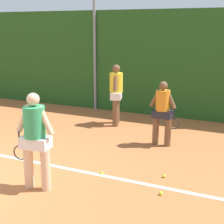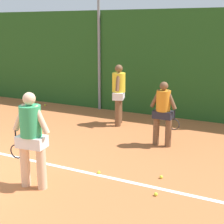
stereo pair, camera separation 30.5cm
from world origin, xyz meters
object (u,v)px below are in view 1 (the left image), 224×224
player_backcourt_far (116,91)px  tennis_ball_3 (164,176)px  player_foreground_near (35,136)px  tennis_ball_5 (161,193)px  player_midcourt (163,110)px  tennis_ball_0 (40,106)px  tennis_ball_1 (102,173)px

player_backcourt_far → tennis_ball_3: 4.06m
player_foreground_near → tennis_ball_5: (2.19, 0.70, -1.00)m
player_foreground_near → player_midcourt: player_foreground_near is taller
player_backcourt_far → tennis_ball_0: (-3.62, 1.00, -1.01)m
player_backcourt_far → tennis_ball_3: bearing=20.1°
player_foreground_near → tennis_ball_1: (0.82, 1.06, -1.00)m
player_midcourt → player_backcourt_far: bearing=146.1°
tennis_ball_1 → tennis_ball_0: bearing=137.2°
player_midcourt → tennis_ball_5: 2.84m
tennis_ball_0 → tennis_ball_1: same height
player_midcourt → tennis_ball_5: size_ratio=25.03×
player_foreground_near → player_midcourt: size_ratio=1.11×
tennis_ball_5 → player_backcourt_far: bearing=124.1°
player_foreground_near → tennis_ball_1: bearing=-134.4°
tennis_ball_1 → tennis_ball_5: (1.37, -0.35, 0.00)m
tennis_ball_1 → tennis_ball_5: bearing=-14.4°
player_midcourt → player_backcourt_far: size_ratio=0.89×
player_foreground_near → tennis_ball_1: player_foreground_near is taller
player_foreground_near → tennis_ball_3: (2.04, 1.43, -1.00)m
player_backcourt_far → tennis_ball_0: 3.89m
tennis_ball_3 → player_backcourt_far: bearing=128.3°
player_backcourt_far → tennis_ball_5: bearing=15.9°
tennis_ball_5 → tennis_ball_1: bearing=165.6°
tennis_ball_3 → tennis_ball_5: 0.74m
player_backcourt_far → tennis_ball_0: player_backcourt_far is taller
player_foreground_near → player_backcourt_far: size_ratio=0.99×
player_foreground_near → tennis_ball_5: player_foreground_near is taller
tennis_ball_0 → tennis_ball_5: 7.85m
player_backcourt_far → player_midcourt: bearing=37.9°
tennis_ball_1 → tennis_ball_3: bearing=17.1°
player_backcourt_far → tennis_ball_0: bearing=-123.7°
player_midcourt → tennis_ball_0: bearing=157.7°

